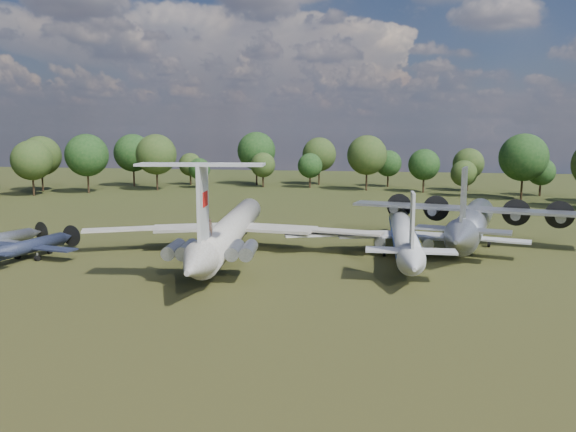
% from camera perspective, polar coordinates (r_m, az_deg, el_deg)
% --- Properties ---
extents(ground, '(300.00, 300.00, 0.00)m').
position_cam_1_polar(ground, '(75.46, -6.38, -3.54)').
color(ground, '#213C14').
rests_on(ground, ground).
extents(il62_airliner, '(44.89, 55.25, 5.01)m').
position_cam_1_polar(il62_airliner, '(73.45, -5.77, -1.88)').
color(il62_airliner, silver).
rests_on(il62_airliner, ground).
extents(tu104_jet, '(31.77, 41.78, 4.10)m').
position_cam_1_polar(tu104_jet, '(73.50, 11.66, -2.37)').
color(tu104_jet, silver).
rests_on(tu104_jet, ground).
extents(an12_transport, '(42.42, 45.41, 5.06)m').
position_cam_1_polar(an12_transport, '(83.02, 18.19, -1.03)').
color(an12_transport, '#9FA2A6').
rests_on(an12_transport, ground).
extents(small_prop_west, '(15.34, 19.01, 2.50)m').
position_cam_1_polar(small_prop_west, '(76.94, -24.81, -3.12)').
color(small_prop_west, black).
rests_on(small_prop_west, ground).
extents(person_on_il62, '(0.78, 0.69, 1.79)m').
position_cam_1_polar(person_on_il62, '(59.27, -7.96, -1.13)').
color(person_on_il62, '#906249').
rests_on(person_on_il62, il62_airliner).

